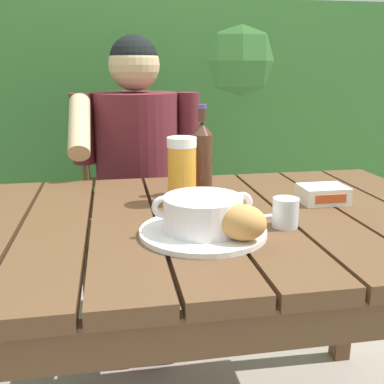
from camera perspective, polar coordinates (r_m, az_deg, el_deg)
dining_table at (r=1.16m, az=-0.55°, el=-7.33°), size 1.42×0.85×0.75m
hedge_backdrop at (r=2.66m, az=-6.20°, el=11.16°), size 3.78×0.97×1.97m
chair_near_diner at (r=2.02m, az=-6.85°, el=-3.35°), size 0.47×0.41×0.90m
person_eating at (r=1.77m, az=-6.82°, el=2.60°), size 0.48×0.47×1.22m
serving_plate at (r=1.01m, az=1.36°, el=-4.95°), size 0.28×0.28×0.01m
soup_bowl at (r=1.00m, az=1.37°, el=-2.53°), size 0.22×0.17×0.08m
bread_roll at (r=0.94m, az=6.26°, el=-3.78°), size 0.13×0.12×0.08m
beer_glass at (r=1.22m, az=-1.27°, el=2.70°), size 0.08×0.08×0.18m
beer_bottle at (r=1.30m, az=1.24°, el=4.37°), size 0.06×0.06×0.26m
water_glass_small at (r=1.07m, az=11.58°, el=-2.52°), size 0.06×0.06×0.07m
butter_tub at (r=1.29m, az=16.02°, el=-0.27°), size 0.12×0.10×0.05m
table_knife at (r=1.12m, az=6.98°, el=-3.23°), size 0.16×0.04×0.01m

